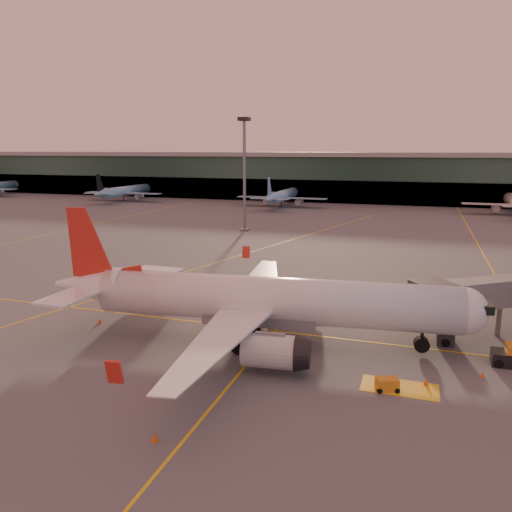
% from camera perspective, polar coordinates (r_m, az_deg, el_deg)
% --- Properties ---
extents(ground, '(600.00, 600.00, 0.00)m').
position_cam_1_polar(ground, '(49.81, -5.14, -9.83)').
color(ground, '#4C4F54').
rests_on(ground, ground).
extents(taxi_markings, '(100.12, 173.00, 0.01)m').
position_cam_1_polar(taxi_markings, '(92.47, 1.63, 0.51)').
color(taxi_markings, yellow).
rests_on(taxi_markings, ground).
extents(terminal, '(400.00, 20.00, 17.60)m').
position_cam_1_polar(terminal, '(185.30, 12.67, 8.76)').
color(terminal, '#19382D').
rests_on(terminal, ground).
extents(mast_west_near, '(2.40, 2.40, 25.60)m').
position_cam_1_polar(mast_west_near, '(115.05, -1.33, 10.24)').
color(mast_west_near, slate).
rests_on(mast_west_near, ground).
extents(distant_aircraft_row, '(350.00, 34.00, 13.00)m').
position_cam_1_polar(distant_aircraft_row, '(161.56, 15.49, 5.05)').
color(distant_aircraft_row, '#7EAED3').
rests_on(distant_aircraft_row, ground).
extents(main_airplane, '(42.61, 38.52, 12.86)m').
position_cam_1_polar(main_airplane, '(48.39, 0.31, -5.19)').
color(main_airplane, white).
rests_on(main_airplane, ground).
extents(jet_bridge, '(18.29, 14.25, 6.21)m').
position_cam_1_polar(jet_bridge, '(56.63, 27.25, -3.84)').
color(jet_bridge, slate).
rests_on(jet_bridge, ground).
extents(catering_truck, '(5.54, 2.56, 4.27)m').
position_cam_1_polar(catering_truck, '(62.50, -10.83, -3.08)').
color(catering_truck, red).
rests_on(catering_truck, ground).
extents(gpu_cart, '(2.01, 1.58, 1.03)m').
position_cam_1_polar(gpu_cart, '(41.59, 14.76, -14.04)').
color(gpu_cart, orange).
rests_on(gpu_cart, ground).
extents(cone_nose, '(0.38, 0.38, 0.48)m').
position_cam_1_polar(cone_nose, '(46.55, 24.49, -12.23)').
color(cone_nose, '#DF510B').
rests_on(cone_nose, ground).
extents(cone_tail, '(0.46, 0.46, 0.58)m').
position_cam_1_polar(cone_tail, '(57.31, -17.45, -7.08)').
color(cone_tail, '#DF510B').
rests_on(cone_tail, ground).
extents(cone_wing_right, '(0.46, 0.46, 0.59)m').
position_cam_1_polar(cone_wing_right, '(34.99, -11.49, -19.63)').
color(cone_wing_right, '#DF510B').
rests_on(cone_wing_right, ground).
extents(cone_wing_left, '(0.47, 0.47, 0.59)m').
position_cam_1_polar(cone_wing_left, '(65.28, 4.20, -4.19)').
color(cone_wing_left, '#DF510B').
rests_on(cone_wing_left, ground).
extents(cone_fwd, '(0.43, 0.43, 0.55)m').
position_cam_1_polar(cone_fwd, '(43.49, 18.88, -13.46)').
color(cone_fwd, '#DF510B').
rests_on(cone_fwd, ground).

